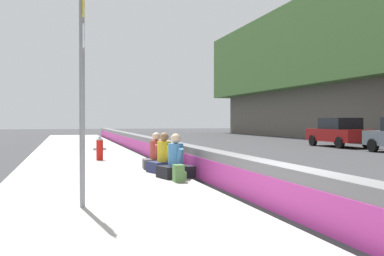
{
  "coord_description": "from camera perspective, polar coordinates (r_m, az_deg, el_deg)",
  "views": [
    {
      "loc": [
        -6.87,
        3.41,
        1.57
      ],
      "look_at": [
        7.25,
        -0.37,
        1.33
      ],
      "focal_mm": 44.13,
      "sensor_mm": 36.0,
      "label": 1
    }
  ],
  "objects": [
    {
      "name": "parked_car_fourth",
      "position": [
        28.92,
        17.35,
        -0.5
      ],
      "size": [
        4.52,
        1.98,
        1.71
      ],
      "color": "maroon",
      "rests_on": "ground_plane"
    },
    {
      "name": "seated_person_middle",
      "position": [
        12.99,
        -3.38,
        -3.86
      ],
      "size": [
        0.86,
        0.94,
        1.1
      ],
      "color": "#23284C",
      "rests_on": "sidewalk_strip"
    },
    {
      "name": "jersey_barrier",
      "position": [
        7.76,
        11.34,
        -7.58
      ],
      "size": [
        76.0,
        0.45,
        0.85
      ],
      "color": "slate",
      "rests_on": "ground_plane"
    },
    {
      "name": "backpack",
      "position": [
        10.98,
        -1.59,
        -5.52
      ],
      "size": [
        0.32,
        0.28,
        0.4
      ],
      "color": "#4C7A3D",
      "rests_on": "sidewalk_strip"
    },
    {
      "name": "ground_plane",
      "position": [
        7.83,
        11.36,
        -10.65
      ],
      "size": [
        160.0,
        160.0,
        0.0
      ],
      "primitive_type": "plane",
      "color": "#353538",
      "rests_on": "ground"
    },
    {
      "name": "seated_person_foreground",
      "position": [
        11.77,
        -1.98,
        -4.36
      ],
      "size": [
        0.84,
        0.92,
        1.1
      ],
      "color": "black",
      "rests_on": "sidewalk_strip"
    },
    {
      "name": "seated_person_rear",
      "position": [
        13.95,
        -4.34,
        -3.56
      ],
      "size": [
        0.7,
        0.81,
        1.07
      ],
      "color": "#424247",
      "rests_on": "sidewalk_strip"
    },
    {
      "name": "route_sign_post",
      "position": [
        7.99,
        -13.12,
        5.51
      ],
      "size": [
        0.44,
        0.09,
        3.6
      ],
      "color": "gray",
      "rests_on": "sidewalk_strip"
    },
    {
      "name": "fire_hydrant",
      "position": [
        17.21,
        -11.09,
        -2.34
      ],
      "size": [
        0.26,
        0.46,
        0.88
      ],
      "color": "red",
      "rests_on": "sidewalk_strip"
    },
    {
      "name": "sidewalk_strip",
      "position": [
        7.08,
        -8.64,
        -11.32
      ],
      "size": [
        80.0,
        4.4,
        0.14
      ],
      "primitive_type": "cube",
      "color": "#A8A59E",
      "rests_on": "ground_plane"
    }
  ]
}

